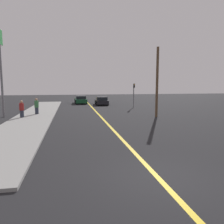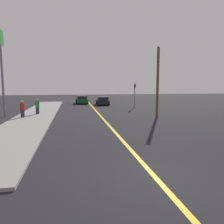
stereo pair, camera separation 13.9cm
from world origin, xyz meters
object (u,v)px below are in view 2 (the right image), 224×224
Objects in this scene: car_near_right_lane at (103,101)px; pedestrian_near_curb at (22,109)px; utility_pole at (158,83)px; pedestrian_mid_group at (37,106)px; traffic_light at (135,93)px; car_ahead_center at (82,100)px; roadside_sign at (1,52)px.

pedestrian_near_curb is (-9.12, -12.11, 0.30)m from car_near_right_lane.
pedestrian_near_curb is 12.86m from utility_pole.
pedestrian_near_curb is 2.34m from pedestrian_mid_group.
traffic_light reaches higher than pedestrian_near_curb.
pedestrian_near_curb is at bearing -113.44° from car_ahead_center.
car_ahead_center is 0.56× the size of roadside_sign.
car_near_right_lane is at bearing 50.94° from pedestrian_mid_group.
car_near_right_lane is 1.20× the size of traffic_light.
car_near_right_lane is 0.47× the size of roadside_sign.
car_near_right_lane is 6.40m from traffic_light.
utility_pole is (14.45, -2.49, -2.81)m from roadside_sign.
roadside_sign reaches higher than traffic_light.
car_ahead_center is 1.43× the size of traffic_light.
pedestrian_near_curb is (-6.07, -15.07, 0.28)m from car_ahead_center.
traffic_light is at bearing -52.36° from car_near_right_lane.
car_ahead_center is 10.54m from traffic_light.
car_near_right_lane is 2.48× the size of pedestrian_near_curb.
car_near_right_lane is 15.17m from pedestrian_near_curb.
pedestrian_mid_group is at bearing -112.84° from car_ahead_center.
car_near_right_lane is 0.59× the size of utility_pole.
pedestrian_near_curb is 0.24× the size of utility_pole.
utility_pole is (6.49, -16.41, 2.69)m from car_ahead_center.
roadside_sign reaches higher than car_near_right_lane.
roadside_sign is 1.25× the size of utility_pole.
traffic_light is at bearing 22.75° from pedestrian_mid_group.
pedestrian_mid_group reaches higher than car_near_right_lane.
traffic_light is 0.49× the size of utility_pole.
car_near_right_lane is 4.25m from car_ahead_center.
car_near_right_lane is 14.14m from utility_pole.
roadside_sign reaches higher than pedestrian_near_curb.
roadside_sign is at bearing -121.24° from car_ahead_center.
car_ahead_center reaches higher than car_near_right_lane.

